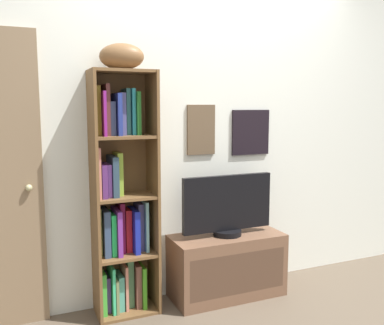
# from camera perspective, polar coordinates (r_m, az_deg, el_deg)

# --- Properties ---
(back_wall) EXTENTS (4.80, 0.08, 2.54)m
(back_wall) POSITION_cam_1_polar(r_m,az_deg,el_deg) (3.32, 2.26, 4.21)
(back_wall) COLOR silver
(back_wall) RESTS_ON ground
(bookshelf) EXTENTS (0.43, 0.29, 1.71)m
(bookshelf) POSITION_cam_1_polar(r_m,az_deg,el_deg) (3.01, -9.67, -5.41)
(bookshelf) COLOR brown
(bookshelf) RESTS_ON ground
(football) EXTENTS (0.34, 0.26, 0.17)m
(football) POSITION_cam_1_polar(r_m,az_deg,el_deg) (2.93, -9.49, 13.94)
(football) COLOR brown
(football) RESTS_ON bookshelf
(tv_stand) EXTENTS (0.87, 0.38, 0.49)m
(tv_stand) POSITION_cam_1_polar(r_m,az_deg,el_deg) (3.37, 4.74, -13.68)
(tv_stand) COLOR brown
(tv_stand) RESTS_ON ground
(television) EXTENTS (0.73, 0.22, 0.46)m
(television) POSITION_cam_1_polar(r_m,az_deg,el_deg) (3.23, 4.82, -5.87)
(television) COLOR black
(television) RESTS_ON tv_stand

